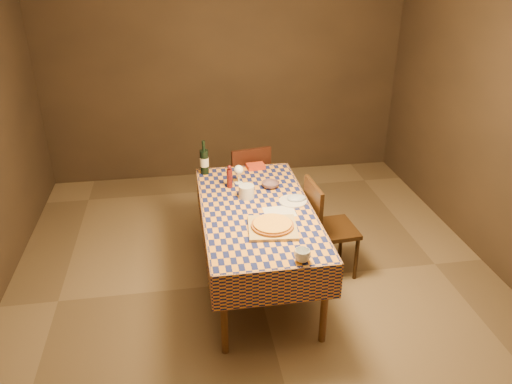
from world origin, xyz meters
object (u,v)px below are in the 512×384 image
chair_far (248,181)px  chair_right (324,223)px  dining_table (257,216)px  bowl (270,185)px  cutting_board (272,228)px  wine_bottle (204,161)px  white_plate (293,201)px  pizza (273,225)px

chair_far → chair_right: size_ratio=1.00×
dining_table → bowl: (0.19, 0.39, 0.10)m
chair_far → cutting_board: bearing=-90.5°
cutting_board → wine_bottle: (-0.45, 1.16, 0.12)m
wine_bottle → chair_right: 1.31m
chair_far → chair_right: bearing=-61.5°
white_plate → chair_far: 1.08m
cutting_board → wine_bottle: bearing=111.3°
chair_far → dining_table: bearing=-94.2°
chair_right → white_plate: bearing=-179.2°
dining_table → pizza: (0.06, -0.36, 0.12)m
bowl → chair_right: bearing=-36.0°
dining_table → bowl: 0.44m
pizza → white_plate: size_ratio=1.81×
cutting_board → chair_far: bearing=89.5°
dining_table → bowl: bowl is taller
cutting_board → wine_bottle: wine_bottle is taller
dining_table → cutting_board: 0.38m
dining_table → white_plate: size_ratio=7.52×
dining_table → pizza: 0.39m
dining_table → bowl: size_ratio=11.25×
dining_table → chair_far: size_ratio=1.98×
cutting_board → pizza: (0.00, 0.00, 0.03)m
cutting_board → chair_right: 0.75m
bowl → dining_table: bearing=-116.2°
bowl → white_plate: 0.35m
white_plate → chair_right: size_ratio=0.26×
chair_right → wine_bottle: bearing=144.2°
wine_bottle → cutting_board: bearing=-68.7°
bowl → pizza: bearing=-99.5°
cutting_board → bowl: bowl is taller
white_plate → cutting_board: bearing=-121.6°
cutting_board → chair_far: 1.46m
bowl → wine_bottle: 0.72m
bowl → wine_bottle: size_ratio=0.48×
pizza → chair_far: size_ratio=0.48×
wine_bottle → bowl: bearing=-35.7°
bowl → chair_far: 0.75m
wine_bottle → white_plate: (0.72, -0.74, -0.12)m
dining_table → wine_bottle: wine_bottle is taller
white_plate → chair_far: chair_far is taller
cutting_board → bowl: 0.76m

